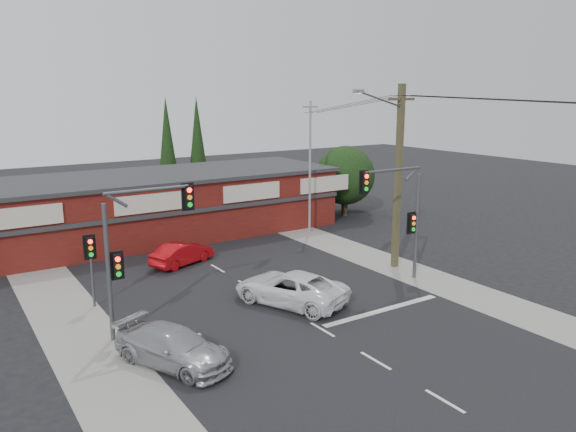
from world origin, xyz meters
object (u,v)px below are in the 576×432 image
silver_suv (173,347)px  utility_pole (397,171)px  red_sedan (182,254)px  white_suv (290,288)px  shop_building (144,206)px

silver_suv → utility_pole: (14.62, 4.20, 4.72)m
red_sedan → utility_pole: (9.69, -6.85, 4.76)m
white_suv → utility_pole: (7.85, 1.51, 4.65)m
red_sedan → silver_suv: bearing=134.1°
shop_building → utility_pole: size_ratio=2.73×
silver_suv → utility_pole: size_ratio=0.47×
silver_suv → shop_building: size_ratio=0.17×
utility_pole → silver_suv: bearing=-164.0°
red_sedan → utility_pole: 12.79m
red_sedan → utility_pole: size_ratio=0.39×
silver_suv → utility_pole: utility_pole is taller
red_sedan → shop_building: bearing=-24.5°
white_suv → shop_building: shop_building is taller
silver_suv → utility_pole: 15.93m
silver_suv → utility_pole: bearing=-8.7°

